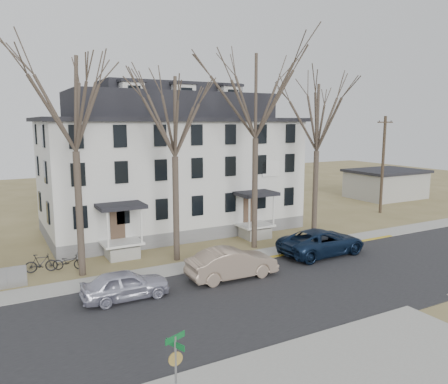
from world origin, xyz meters
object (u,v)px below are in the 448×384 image
car_silver (126,285)px  bicycle_right (41,264)px  boarding_house (172,165)px  tree_mid_left (174,111)px  tree_center (256,90)px  car_tan (232,264)px  tree_mid_right (318,113)px  utility_pole_far (383,164)px  tree_far_left (73,96)px  bicycle_left (69,262)px  car_navy (322,242)px  street_sign (176,364)px

car_silver → bicycle_right: car_silver is taller
boarding_house → car_silver: (-7.77, -12.95, -4.63)m
tree_mid_left → tree_center: 6.18m
boarding_house → tree_center: tree_center is taller
car_tan → tree_mid_left: bearing=18.6°
tree_mid_right → utility_pole_far: size_ratio=1.34×
tree_mid_right → tree_far_left: bearing=180.0°
bicycle_left → bicycle_right: size_ratio=1.02×
car_tan → car_navy: size_ratio=0.85×
car_navy → tree_far_left: bearing=74.2°
car_tan → street_sign: size_ratio=1.95×
car_silver → bicycle_left: size_ratio=2.34×
tree_far_left → car_tan: size_ratio=2.59×
tree_mid_left → street_sign: (-5.98, -14.39, -7.82)m
tree_center → utility_pole_far: (17.50, 4.20, -6.18)m
boarding_house → car_navy: size_ratio=3.34×
bicycle_right → bicycle_left: bearing=-92.1°
utility_pole_far → tree_mid_left: bearing=-169.9°
tree_center → boarding_house: bearing=110.2°
tree_mid_left → bicycle_right: (-8.08, 1.54, -9.04)m
car_tan → bicycle_left: bearing=54.7°
utility_pole_far → bicycle_right: utility_pole_far is taller
boarding_house → car_navy: (6.04, -11.88, -4.51)m
boarding_house → tree_center: bearing=-69.8°
tree_far_left → car_navy: (15.04, -3.73, -9.48)m
utility_pole_far → car_silver: size_ratio=2.15×
car_silver → boarding_house: bearing=-30.5°
tree_far_left → car_silver: (1.23, -4.80, -9.59)m
street_sign → tree_mid_left: bearing=46.2°
tree_mid_right → street_sign: (-17.48, -14.39, -7.82)m
tree_mid_right → boarding_house: bearing=136.2°
utility_pole_far → car_tan: utility_pole_far is taller
tree_mid_left → utility_pole_far: tree_mid_left is taller
car_silver → bicycle_left: car_silver is taller
tree_far_left → car_tan: 12.96m
utility_pole_far → car_navy: utility_pole_far is taller
utility_pole_far → tree_mid_right: bearing=-160.7°
car_tan → car_navy: bearing=-80.9°
bicycle_left → street_sign: bearing=-154.8°
tree_mid_left → car_navy: size_ratio=2.05×
tree_far_left → car_silver: 10.79m
car_silver → tree_far_left: bearing=14.8°
tree_mid_left → bicycle_left: tree_mid_left is taller
bicycle_left → car_tan: bearing=-103.7°
tree_far_left → car_navy: bearing=-13.9°
bicycle_left → car_silver: bearing=-140.4°
boarding_house → tree_mid_left: bearing=-110.2°
bicycle_right → tree_mid_left: bearing=-92.0°
car_navy → bicycle_right: (-17.12, 5.27, -0.31)m
boarding_house → car_tan: bearing=-96.8°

